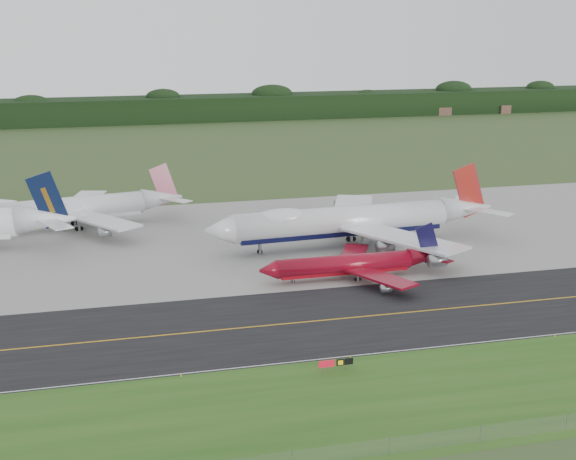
# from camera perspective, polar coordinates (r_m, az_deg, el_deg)

# --- Properties ---
(ground) EXTENTS (600.00, 600.00, 0.00)m
(ground) POSITION_cam_1_polar(r_m,az_deg,el_deg) (143.64, 2.53, -5.83)
(ground) COLOR #2F4821
(ground) RESTS_ON ground
(grass_verge) EXTENTS (400.00, 30.00, 0.01)m
(grass_verge) POSITION_cam_1_polar(r_m,az_deg,el_deg) (113.40, 7.68, -11.89)
(grass_verge) COLOR #245017
(grass_verge) RESTS_ON ground
(taxiway) EXTENTS (400.00, 32.00, 0.02)m
(taxiway) POSITION_cam_1_polar(r_m,az_deg,el_deg) (140.07, 2.99, -6.39)
(taxiway) COLOR black
(taxiway) RESTS_ON ground
(apron) EXTENTS (400.00, 78.00, 0.01)m
(apron) POSITION_cam_1_polar(r_m,az_deg,el_deg) (190.64, -1.84, -0.53)
(apron) COLOR gray
(apron) RESTS_ON ground
(taxiway_centreline) EXTENTS (400.00, 0.40, 0.00)m
(taxiway_centreline) POSITION_cam_1_polar(r_m,az_deg,el_deg) (140.06, 2.99, -6.38)
(taxiway_centreline) COLOR orange
(taxiway_centreline) RESTS_ON taxiway
(taxiway_edge_line) EXTENTS (400.00, 0.25, 0.00)m
(taxiway_edge_line) POSITION_cam_1_polar(r_m,az_deg,el_deg) (126.48, 5.07, -8.85)
(taxiway_edge_line) COLOR silver
(taxiway_edge_line) RESTS_ON taxiway
(perimeter_fence) EXTENTS (320.00, 0.10, 320.00)m
(perimeter_fence) POSITION_cam_1_polar(r_m,az_deg,el_deg) (102.40, 10.46, -14.46)
(perimeter_fence) COLOR slate
(perimeter_fence) RESTS_ON ground
(horizon_treeline) EXTENTS (700.00, 25.00, 12.00)m
(horizon_treeline) POSITION_cam_1_polar(r_m,az_deg,el_deg) (406.73, -8.64, 8.40)
(horizon_treeline) COLOR black
(horizon_treeline) RESTS_ON ground
(jet_ba_747) EXTENTS (70.22, 58.04, 17.65)m
(jet_ba_747) POSITION_cam_1_polar(r_m,az_deg,el_deg) (182.69, 4.52, 0.68)
(jet_ba_747) COLOR silver
(jet_ba_747) RESTS_ON ground
(jet_red_737) EXTENTS (38.58, 31.58, 10.45)m
(jet_red_737) POSITION_cam_1_polar(r_m,az_deg,el_deg) (161.18, 4.73, -2.43)
(jet_red_737) COLOR maroon
(jet_red_737) RESTS_ON ground
(jet_star_tail) EXTENTS (55.35, 45.75, 14.63)m
(jet_star_tail) POSITION_cam_1_polar(r_m,az_deg,el_deg) (204.88, -14.91, 1.47)
(jet_star_tail) COLOR silver
(jet_star_tail) RESTS_ON ground
(taxiway_sign) EXTENTS (5.34, 0.28, 1.78)m
(taxiway_sign) POSITION_cam_1_polar(r_m,az_deg,el_deg) (120.56, 3.42, -9.42)
(taxiway_sign) COLOR slate
(taxiway_sign) RESTS_ON ground
(edge_marker_left) EXTENTS (0.16, 0.16, 0.50)m
(edge_marker_left) POSITION_cam_1_polar(r_m,az_deg,el_deg) (119.89, -7.62, -10.21)
(edge_marker_left) COLOR yellow
(edge_marker_left) RESTS_ON ground
(edge_marker_center) EXTENTS (0.16, 0.16, 0.50)m
(edge_marker_center) POSITION_cam_1_polar(r_m,az_deg,el_deg) (125.00, 4.46, -9.02)
(edge_marker_center) COLOR yellow
(edge_marker_center) RESTS_ON ground
(edge_marker_right) EXTENTS (0.16, 0.16, 0.50)m
(edge_marker_right) POSITION_cam_1_polar(r_m,az_deg,el_deg) (139.58, 18.44, -7.15)
(edge_marker_right) COLOR yellow
(edge_marker_right) RESTS_ON ground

